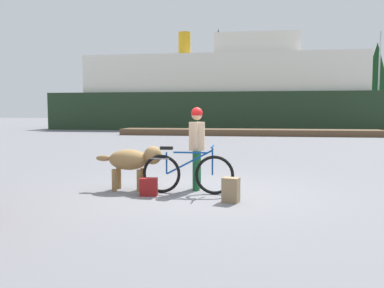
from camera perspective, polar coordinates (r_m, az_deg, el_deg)
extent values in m
plane|color=slate|center=(7.72, 0.60, -6.97)|extent=(160.00, 160.00, 0.00)
torus|color=black|center=(7.43, 3.29, -4.53)|extent=(0.74, 0.06, 0.74)
torus|color=black|center=(7.59, -4.45, -4.34)|extent=(0.74, 0.06, 0.74)
cube|color=navy|center=(7.43, -0.24, -1.25)|extent=(0.66, 0.03, 0.03)
cube|color=navy|center=(7.45, -0.40, -2.67)|extent=(0.88, 0.03, 0.49)
cylinder|color=navy|center=(7.54, -3.72, -2.78)|extent=(0.03, 0.03, 0.42)
cylinder|color=navy|center=(7.39, 2.99, -2.54)|extent=(0.03, 0.03, 0.52)
cube|color=black|center=(7.50, -3.73, -0.59)|extent=(0.24, 0.10, 0.06)
cylinder|color=navy|center=(7.36, 3.00, -0.38)|extent=(0.03, 0.44, 0.03)
cube|color=slate|center=(7.55, -4.61, -2.09)|extent=(0.36, 0.14, 0.02)
cylinder|color=#19592D|center=(8.00, 0.81, -3.67)|extent=(0.14, 0.14, 0.80)
cylinder|color=#19592D|center=(7.79, 0.59, -3.90)|extent=(0.14, 0.14, 0.80)
cylinder|color=#D8B28C|center=(7.82, 0.71, 1.15)|extent=(0.32, 0.32, 0.56)
cylinder|color=#D8B28C|center=(8.04, 0.93, 1.48)|extent=(0.09, 0.09, 0.50)
cylinder|color=#D8B28C|center=(7.60, 0.48, 1.29)|extent=(0.09, 0.09, 0.50)
sphere|color=tan|center=(7.81, 0.71, 4.29)|extent=(0.22, 0.22, 0.22)
sphere|color=red|center=(7.81, 0.71, 4.51)|extent=(0.23, 0.23, 0.23)
ellipsoid|color=olive|center=(7.89, -9.22, -2.26)|extent=(0.79, 0.48, 0.41)
sphere|color=olive|center=(7.74, -5.72, -1.64)|extent=(0.36, 0.36, 0.36)
ellipsoid|color=olive|center=(8.06, -12.72, -2.02)|extent=(0.32, 0.12, 0.12)
cylinder|color=olive|center=(8.00, -7.15, -5.02)|extent=(0.10, 0.10, 0.43)
cylinder|color=olive|center=(7.75, -7.68, -5.34)|extent=(0.10, 0.10, 0.43)
cylinder|color=olive|center=(8.15, -10.60, -4.88)|extent=(0.10, 0.10, 0.43)
cylinder|color=olive|center=(7.90, -11.24, -5.19)|extent=(0.10, 0.10, 0.43)
cube|color=#8C7251|center=(6.86, 5.67, -6.67)|extent=(0.32, 0.27, 0.43)
cube|color=maroon|center=(7.39, -6.32, -6.22)|extent=(0.33, 0.21, 0.33)
cube|color=brown|center=(25.99, 8.12, 1.70)|extent=(16.82, 2.13, 0.40)
cube|color=#1E331E|center=(35.99, 4.48, 4.77)|extent=(29.46, 8.78, 3.16)
cube|color=silver|center=(36.13, 4.52, 9.81)|extent=(23.57, 7.37, 3.20)
cube|color=silver|center=(36.35, 9.32, 13.71)|extent=(7.07, 5.27, 1.80)
cylinder|color=#BF8C19|center=(36.91, -1.11, 14.10)|extent=(1.10, 1.10, 2.40)
ellipsoid|color=navy|center=(39.35, 25.33, 2.68)|extent=(8.29, 2.32, 0.90)
cylinder|color=#B2B2B7|center=(39.47, 25.56, 9.01)|extent=(0.14, 0.14, 7.81)
cylinder|color=#B2B2B7|center=(39.00, 23.66, 5.15)|extent=(3.73, 0.10, 0.10)
cylinder|color=#4C331E|center=(54.94, -4.01, 4.30)|extent=(0.31, 0.31, 2.26)
cone|color=#1E4C28|center=(55.08, -4.03, 8.78)|extent=(3.40, 3.40, 6.34)
cylinder|color=#4C331E|center=(54.40, 3.78, 4.95)|extent=(0.38, 0.38, 3.49)
cone|color=#1E4C28|center=(54.79, 3.82, 11.65)|extent=(3.52, 3.52, 9.31)
cylinder|color=#4C331E|center=(56.71, 25.09, 4.40)|extent=(0.34, 0.34, 3.29)
cone|color=#143819|center=(56.95, 25.28, 9.67)|extent=(3.79, 3.79, 7.17)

